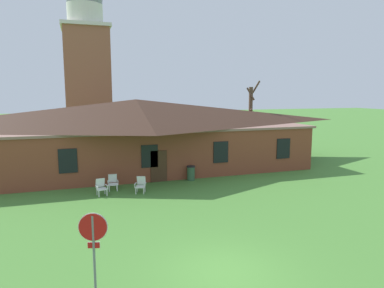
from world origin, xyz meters
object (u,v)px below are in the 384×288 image
at_px(trash_bin, 191,173).
at_px(lawn_chair_left_end, 141,184).
at_px(lawn_chair_by_porch, 101,187).
at_px(lawn_chair_near_door, 113,182).
at_px(stop_sign, 93,240).

bearing_deg(trash_bin, lawn_chair_left_end, -153.36).
relative_size(lawn_chair_by_porch, lawn_chair_near_door, 1.00).
xyz_separation_m(lawn_chair_by_porch, lawn_chair_left_end, (2.26, -0.21, 0.00)).
xyz_separation_m(stop_sign, trash_bin, (6.86, 12.43, -1.39)).
bearing_deg(trash_bin, lawn_chair_by_porch, -164.50).
bearing_deg(stop_sign, lawn_chair_left_end, 73.54).
bearing_deg(lawn_chair_left_end, lawn_chair_by_porch, 174.65).
distance_m(stop_sign, lawn_chair_left_end, 11.09).
height_order(stop_sign, trash_bin, stop_sign).
relative_size(lawn_chair_near_door, lawn_chair_left_end, 1.00).
relative_size(lawn_chair_by_porch, trash_bin, 0.98).
distance_m(lawn_chair_near_door, lawn_chair_left_end, 1.86).
height_order(lawn_chair_by_porch, lawn_chair_left_end, same).
height_order(lawn_chair_left_end, trash_bin, trash_bin).
xyz_separation_m(lawn_chair_by_porch, lawn_chair_near_door, (0.75, 0.87, 0.00)).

